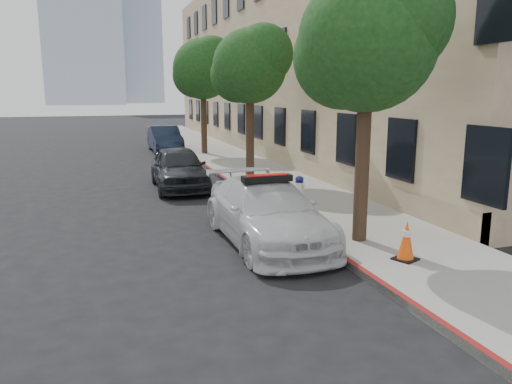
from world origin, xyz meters
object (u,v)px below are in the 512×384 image
(police_car, at_px, (267,212))
(traffic_cone, at_px, (406,241))
(parked_car_mid, at_px, (179,168))
(parked_car_far, at_px, (165,139))
(fire_hydrant, at_px, (299,190))

(police_car, xyz_separation_m, traffic_cone, (1.98, -2.31, -0.16))
(parked_car_mid, distance_m, parked_car_far, 10.74)
(traffic_cone, bearing_deg, police_car, 130.61)
(police_car, height_order, fire_hydrant, police_car)
(parked_car_mid, height_order, fire_hydrant, parked_car_mid)
(police_car, relative_size, parked_car_far, 1.12)
(police_car, distance_m, traffic_cone, 3.05)
(parked_car_mid, relative_size, traffic_cone, 5.49)
(fire_hydrant, relative_size, traffic_cone, 1.00)
(parked_car_far, distance_m, fire_hydrant, 14.70)
(police_car, bearing_deg, parked_car_mid, 96.47)
(police_car, distance_m, parked_car_mid, 6.84)
(fire_hydrant, bearing_deg, parked_car_mid, 118.94)
(police_car, relative_size, traffic_cone, 6.22)
(parked_car_mid, bearing_deg, police_car, -81.30)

